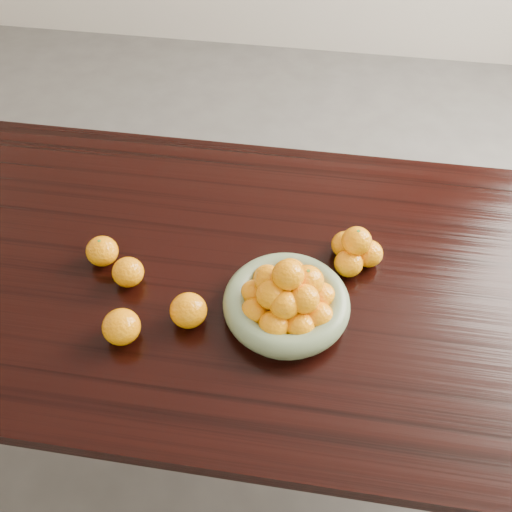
# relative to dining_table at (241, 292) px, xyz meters

# --- Properties ---
(ground) EXTENTS (5.00, 5.00, 0.00)m
(ground) POSITION_rel_dining_table_xyz_m (0.00, 0.00, -0.66)
(ground) COLOR #5A5755
(ground) RESTS_ON ground
(dining_table) EXTENTS (2.00, 1.00, 0.75)m
(dining_table) POSITION_rel_dining_table_xyz_m (0.00, 0.00, 0.00)
(dining_table) COLOR black
(dining_table) RESTS_ON ground
(fruit_bowl) EXTENTS (0.29, 0.29, 0.16)m
(fruit_bowl) POSITION_rel_dining_table_xyz_m (0.13, -0.11, 0.14)
(fruit_bowl) COLOR #6B7958
(fruit_bowl) RESTS_ON dining_table
(orange_pyramid) EXTENTS (0.13, 0.13, 0.11)m
(orange_pyramid) POSITION_rel_dining_table_xyz_m (0.27, 0.07, 0.13)
(orange_pyramid) COLOR #FB9907
(orange_pyramid) RESTS_ON dining_table
(loose_orange_0) EXTENTS (0.08, 0.08, 0.07)m
(loose_orange_0) POSITION_rel_dining_table_xyz_m (-0.34, -0.02, 0.13)
(loose_orange_0) COLOR #FB9907
(loose_orange_0) RESTS_ON dining_table
(loose_orange_1) EXTENTS (0.08, 0.08, 0.08)m
(loose_orange_1) POSITION_rel_dining_table_xyz_m (-0.22, -0.24, 0.13)
(loose_orange_1) COLOR #FB9907
(loose_orange_1) RESTS_ON dining_table
(loose_orange_2) EXTENTS (0.08, 0.08, 0.08)m
(loose_orange_2) POSITION_rel_dining_table_xyz_m (-0.09, -0.17, 0.13)
(loose_orange_2) COLOR #FB9907
(loose_orange_2) RESTS_ON dining_table
(loose_orange_3) EXTENTS (0.08, 0.08, 0.07)m
(loose_orange_3) POSITION_rel_dining_table_xyz_m (-0.26, -0.08, 0.12)
(loose_orange_3) COLOR #FB9907
(loose_orange_3) RESTS_ON dining_table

